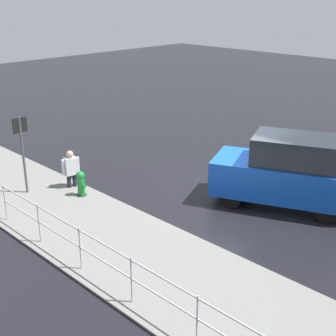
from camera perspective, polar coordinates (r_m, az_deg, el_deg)
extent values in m
plane|color=black|center=(14.17, 7.69, -3.46)|extent=(60.00, 60.00, 0.00)
cube|color=slate|center=(11.42, -5.36, -9.62)|extent=(24.00, 3.20, 0.04)
cube|color=blue|center=(13.64, 13.78, -1.26)|extent=(4.25, 3.11, 0.99)
cube|color=#1E232B|center=(13.32, 15.43, 2.08)|extent=(2.74, 2.30, 0.77)
cylinder|color=black|center=(13.38, 7.71, -3.58)|extent=(0.64, 0.44, 0.60)
cylinder|color=black|center=(14.67, 9.04, -1.39)|extent=(0.64, 0.44, 0.60)
cylinder|color=black|center=(13.12, 18.72, -5.10)|extent=(0.64, 0.44, 0.60)
cylinder|color=black|center=(14.42, 19.07, -2.73)|extent=(0.64, 0.44, 0.60)
cylinder|color=#197A2D|center=(14.17, -10.54, -2.26)|extent=(0.22, 0.22, 0.62)
sphere|color=#197A2D|center=(14.04, -10.64, -0.90)|extent=(0.26, 0.26, 0.26)
cylinder|color=#197A2D|center=(14.02, -10.18, -2.17)|extent=(0.10, 0.09, 0.09)
cylinder|color=#197A2D|center=(14.27, -10.94, -1.81)|extent=(0.10, 0.09, 0.09)
cylinder|color=#2D2D2D|center=(14.28, -10.47, -3.29)|extent=(0.31, 0.31, 0.06)
cube|color=silver|center=(14.69, -11.78, 0.24)|extent=(0.32, 0.41, 0.55)
sphere|color=tan|center=(14.56, -11.89, 1.65)|extent=(0.22, 0.22, 0.22)
cylinder|color=#1E1E2D|center=(14.90, -11.32, -1.49)|extent=(0.13, 0.13, 0.45)
cylinder|color=#1E1E2D|center=(14.85, -11.97, -1.63)|extent=(0.13, 0.13, 0.45)
cylinder|color=silver|center=(14.77, -10.92, 0.41)|extent=(0.09, 0.09, 0.50)
cylinder|color=silver|center=(14.62, -12.66, 0.06)|extent=(0.09, 0.09, 0.50)
cylinder|color=#B7BABF|center=(8.39, 3.58, -18.17)|extent=(0.04, 0.04, 1.05)
cylinder|color=#B7BABF|center=(9.35, -4.45, -13.57)|extent=(0.04, 0.04, 1.05)
cylinder|color=#B7BABF|center=(10.50, -10.63, -9.70)|extent=(0.04, 0.04, 1.05)
cylinder|color=#B7BABF|center=(11.77, -15.44, -6.56)|extent=(0.04, 0.04, 1.05)
cylinder|color=#B7BABF|center=(13.14, -19.22, -4.02)|extent=(0.04, 0.04, 1.05)
cylinder|color=#B7BABF|center=(9.66, -7.88, -9.18)|extent=(8.44, 0.04, 0.04)
cylinder|color=#B7BABF|center=(9.88, -7.76, -11.28)|extent=(8.44, 0.04, 0.04)
cylinder|color=#4C4C51|center=(14.46, -17.22, 1.39)|extent=(0.07, 0.07, 2.40)
cube|color=black|center=(14.19, -17.63, 5.00)|extent=(0.04, 0.44, 0.44)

